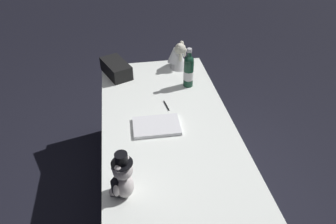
{
  "coord_description": "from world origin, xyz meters",
  "views": [
    {
      "loc": [
        -1.58,
        0.26,
        2.01
      ],
      "look_at": [
        0.0,
        0.0,
        0.81
      ],
      "focal_mm": 33.56,
      "sensor_mm": 36.0,
      "label": 1
    }
  ],
  "objects_px": {
    "teddy_bear_bride": "(178,57)",
    "signing_pen": "(166,105)",
    "guestbook": "(157,126)",
    "teddy_bear_groom": "(123,178)",
    "gift_case_black": "(116,68)",
    "champagne_bottle": "(189,71)"
  },
  "relations": [
    {
      "from": "teddy_bear_bride",
      "to": "signing_pen",
      "type": "bearing_deg",
      "value": 160.47
    },
    {
      "from": "teddy_bear_bride",
      "to": "guestbook",
      "type": "height_order",
      "value": "teddy_bear_bride"
    },
    {
      "from": "teddy_bear_groom",
      "to": "gift_case_black",
      "type": "xyz_separation_m",
      "value": [
        1.23,
        -0.0,
        -0.06
      ]
    },
    {
      "from": "teddy_bear_groom",
      "to": "guestbook",
      "type": "xyz_separation_m",
      "value": [
        0.5,
        -0.23,
        -0.11
      ]
    },
    {
      "from": "signing_pen",
      "to": "guestbook",
      "type": "relative_size",
      "value": 0.41
    },
    {
      "from": "champagne_bottle",
      "to": "teddy_bear_groom",
      "type": "bearing_deg",
      "value": 150.58
    },
    {
      "from": "signing_pen",
      "to": "guestbook",
      "type": "height_order",
      "value": "guestbook"
    },
    {
      "from": "teddy_bear_groom",
      "to": "gift_case_black",
      "type": "bearing_deg",
      "value": -0.18
    },
    {
      "from": "teddy_bear_groom",
      "to": "teddy_bear_bride",
      "type": "height_order",
      "value": "teddy_bear_groom"
    },
    {
      "from": "gift_case_black",
      "to": "teddy_bear_bride",
      "type": "bearing_deg",
      "value": -85.52
    },
    {
      "from": "champagne_bottle",
      "to": "guestbook",
      "type": "relative_size",
      "value": 1.03
    },
    {
      "from": "guestbook",
      "to": "signing_pen",
      "type": "bearing_deg",
      "value": -22.84
    },
    {
      "from": "teddy_bear_groom",
      "to": "gift_case_black",
      "type": "height_order",
      "value": "teddy_bear_groom"
    },
    {
      "from": "signing_pen",
      "to": "guestbook",
      "type": "distance_m",
      "value": 0.25
    },
    {
      "from": "teddy_bear_bride",
      "to": "signing_pen",
      "type": "distance_m",
      "value": 0.58
    },
    {
      "from": "teddy_bear_groom",
      "to": "gift_case_black",
      "type": "distance_m",
      "value": 1.23
    },
    {
      "from": "guestbook",
      "to": "gift_case_black",
      "type": "bearing_deg",
      "value": 18.79
    },
    {
      "from": "teddy_bear_bride",
      "to": "gift_case_black",
      "type": "distance_m",
      "value": 0.53
    },
    {
      "from": "teddy_bear_groom",
      "to": "champagne_bottle",
      "type": "relative_size",
      "value": 0.92
    },
    {
      "from": "gift_case_black",
      "to": "teddy_bear_groom",
      "type": "bearing_deg",
      "value": 179.82
    },
    {
      "from": "signing_pen",
      "to": "champagne_bottle",
      "type": "bearing_deg",
      "value": -41.28
    },
    {
      "from": "champagne_bottle",
      "to": "signing_pen",
      "type": "relative_size",
      "value": 2.49
    }
  ]
}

